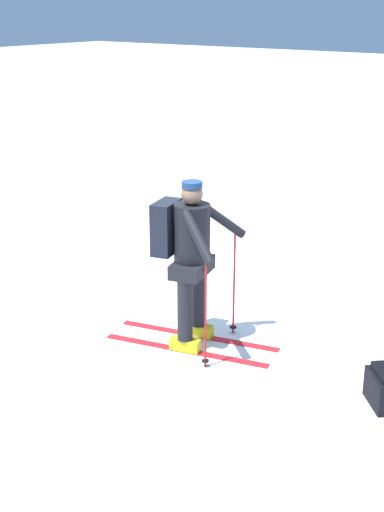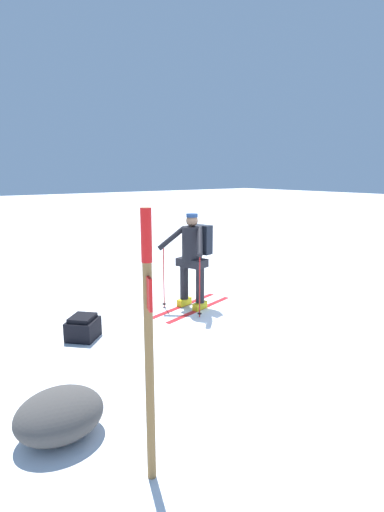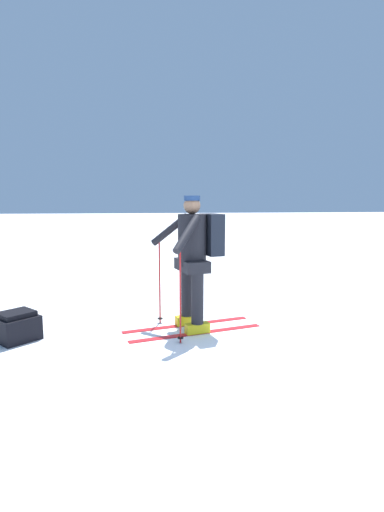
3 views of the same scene
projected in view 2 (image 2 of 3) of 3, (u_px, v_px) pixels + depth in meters
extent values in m
plane|color=white|center=(231.00, 312.00, 6.92)|extent=(80.00, 80.00, 0.00)
cube|color=red|center=(200.00, 309.00, 7.03)|extent=(1.69, 0.52, 0.01)
cube|color=yellow|center=(200.00, 306.00, 7.01)|extent=(0.32, 0.18, 0.12)
cylinder|color=black|center=(200.00, 283.00, 6.93)|extent=(0.15, 0.15, 0.70)
cube|color=red|center=(184.00, 305.00, 7.24)|extent=(1.69, 0.52, 0.01)
cube|color=yellow|center=(184.00, 302.00, 7.23)|extent=(0.32, 0.18, 0.12)
cylinder|color=black|center=(184.00, 280.00, 7.15)|extent=(0.15, 0.15, 0.70)
cube|color=black|center=(192.00, 262.00, 6.97)|extent=(0.41, 0.56, 0.14)
cylinder|color=black|center=(192.00, 245.00, 6.90)|extent=(0.35, 0.35, 0.63)
sphere|color=#8C664C|center=(192.00, 221.00, 6.82)|extent=(0.21, 0.21, 0.21)
cylinder|color=navy|center=(192.00, 215.00, 6.80)|extent=(0.20, 0.20, 0.06)
cube|color=black|center=(201.00, 239.00, 7.10)|extent=(0.27, 0.41, 0.51)
cylinder|color=red|center=(200.00, 284.00, 6.55)|extent=(0.02, 0.02, 1.13)
cylinder|color=black|center=(200.00, 314.00, 6.65)|extent=(0.07, 0.07, 0.01)
cylinder|color=black|center=(200.00, 242.00, 6.55)|extent=(0.39, 0.46, 0.43)
cylinder|color=red|center=(164.00, 277.00, 7.03)|extent=(0.02, 0.02, 1.13)
cylinder|color=black|center=(164.00, 304.00, 7.14)|extent=(0.07, 0.07, 0.01)
cylinder|color=black|center=(172.00, 238.00, 6.93)|extent=(0.51, 0.29, 0.43)
cube|color=black|center=(83.00, 329.00, 5.78)|extent=(0.58, 0.58, 0.28)
cube|color=black|center=(82.00, 318.00, 5.74)|extent=(0.48, 0.48, 0.06)
cylinder|color=olive|center=(149.00, 352.00, 2.95)|extent=(0.07, 0.07, 2.13)
cylinder|color=red|center=(146.00, 235.00, 2.77)|extent=(0.08, 0.08, 0.38)
cube|color=red|center=(148.00, 291.00, 2.85)|extent=(0.11, 0.23, 0.24)
ellipsoid|color=#474442|center=(60.00, 415.00, 3.61)|extent=(0.80, 0.68, 0.44)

